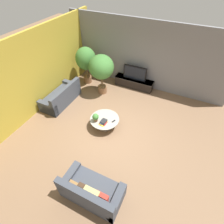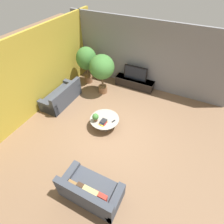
% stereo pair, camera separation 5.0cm
% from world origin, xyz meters
% --- Properties ---
extents(ground_plane, '(24.00, 24.00, 0.00)m').
position_xyz_m(ground_plane, '(0.00, 0.00, 0.00)').
color(ground_plane, brown).
extents(back_wall_stone, '(7.40, 0.12, 3.00)m').
position_xyz_m(back_wall_stone, '(0.00, 3.26, 1.50)').
color(back_wall_stone, slate).
rests_on(back_wall_stone, ground).
extents(side_wall_left, '(0.12, 7.40, 3.00)m').
position_xyz_m(side_wall_left, '(-3.26, 0.20, 1.50)').
color(side_wall_left, gold).
rests_on(side_wall_left, ground).
extents(media_console, '(1.86, 0.50, 0.43)m').
position_xyz_m(media_console, '(-0.27, 2.94, 0.22)').
color(media_console, black).
rests_on(media_console, ground).
extents(television, '(1.09, 0.13, 0.65)m').
position_xyz_m(television, '(-0.27, 2.94, 0.75)').
color(television, black).
rests_on(television, media_console).
extents(coffee_table, '(1.07, 1.07, 0.38)m').
position_xyz_m(coffee_table, '(-0.33, 0.02, 0.27)').
color(coffee_table, '#756656').
rests_on(coffee_table, ground).
extents(couch_by_wall, '(0.84, 1.84, 0.84)m').
position_xyz_m(couch_by_wall, '(-2.65, 0.48, 0.28)').
color(couch_by_wall, '#3D424C').
rests_on(couch_by_wall, ground).
extents(couch_near_entry, '(1.61, 0.84, 0.84)m').
position_xyz_m(couch_near_entry, '(0.56, -2.42, 0.29)').
color(couch_near_entry, '#3D424C').
rests_on(couch_near_entry, ground).
extents(potted_palm_tall, '(0.94, 0.94, 1.78)m').
position_xyz_m(potted_palm_tall, '(-2.48, 2.33, 1.20)').
color(potted_palm_tall, brown).
rests_on(potted_palm_tall, ground).
extents(potted_palm_corner, '(1.06, 1.06, 1.82)m').
position_xyz_m(potted_palm_corner, '(-1.42, 1.88, 1.25)').
color(potted_palm_corner, brown).
rests_on(potted_palm_corner, ground).
extents(potted_plant_tabletop, '(0.23, 0.23, 0.32)m').
position_xyz_m(potted_plant_tabletop, '(-0.56, -0.20, 0.57)').
color(potted_plant_tabletop, brown).
rests_on(potted_plant_tabletop, coffee_table).
extents(book_stack, '(0.24, 0.33, 0.11)m').
position_xyz_m(book_stack, '(-0.26, -0.18, 0.43)').
color(book_stack, gold).
rests_on(book_stack, coffee_table).
extents(remote_black, '(0.09, 0.16, 0.02)m').
position_xyz_m(remote_black, '(0.03, 0.05, 0.39)').
color(remote_black, black).
rests_on(remote_black, coffee_table).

